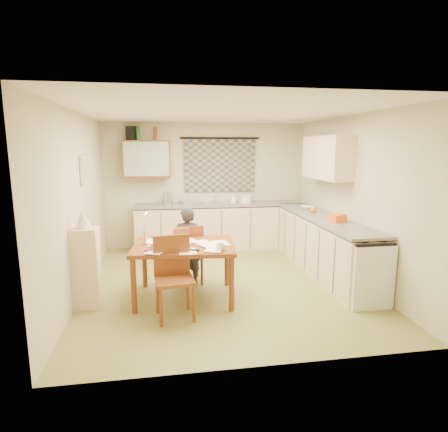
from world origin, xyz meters
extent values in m
cube|color=olive|center=(0.00, 0.00, -0.01)|extent=(4.00, 4.50, 0.02)
cube|color=white|center=(0.00, 0.00, 2.51)|extent=(4.00, 4.50, 0.02)
cube|color=beige|center=(0.00, 2.26, 1.25)|extent=(4.00, 0.02, 2.50)
cube|color=beige|center=(0.00, -2.26, 1.25)|extent=(4.00, 0.02, 2.50)
cube|color=beige|center=(-2.01, 0.00, 1.25)|extent=(0.02, 4.50, 2.50)
cube|color=beige|center=(2.01, 0.00, 1.25)|extent=(0.02, 4.50, 2.50)
cube|color=navy|center=(0.30, 2.22, 1.65)|extent=(1.45, 0.03, 1.05)
cylinder|color=black|center=(0.30, 2.20, 2.20)|extent=(1.60, 0.04, 0.04)
cube|color=brown|center=(-1.15, 2.08, 1.80)|extent=(0.90, 0.34, 0.70)
cube|color=#99B2A5|center=(-1.15, 1.91, 1.80)|extent=(0.84, 0.02, 0.64)
cube|color=beige|center=(1.83, 0.55, 1.85)|extent=(0.34, 1.30, 0.70)
cube|color=beige|center=(-1.97, 0.40, 1.70)|extent=(0.04, 0.50, 0.40)
cube|color=beige|center=(-1.95, 0.40, 1.70)|extent=(0.01, 0.42, 0.32)
cube|color=beige|center=(0.24, 1.95, 0.43)|extent=(3.30, 0.60, 0.86)
cube|color=#64615D|center=(0.24, 1.95, 0.90)|extent=(3.30, 0.62, 0.04)
cube|color=beige|center=(1.70, 0.24, 0.43)|extent=(0.60, 2.95, 0.86)
cube|color=#64615D|center=(1.70, 0.24, 0.90)|extent=(0.62, 2.95, 0.04)
cube|color=white|center=(1.70, -1.02, 0.41)|extent=(0.55, 0.55, 0.83)
cube|color=black|center=(1.70, -1.02, 0.84)|extent=(0.52, 0.52, 0.03)
cube|color=silver|center=(0.22, 1.95, 0.88)|extent=(0.60, 0.51, 0.10)
cylinder|color=silver|center=(0.19, 2.13, 1.06)|extent=(0.03, 0.03, 0.28)
cube|color=silver|center=(-0.36, 1.95, 0.95)|extent=(0.43, 0.40, 0.06)
cylinder|color=silver|center=(-0.77, 1.95, 1.04)|extent=(0.24, 0.24, 0.24)
cylinder|color=white|center=(0.78, 1.95, 1.00)|extent=(0.31, 0.31, 0.16)
imported|color=white|center=(0.54, 2.00, 1.01)|extent=(0.11, 0.11, 0.18)
imported|color=white|center=(1.70, 0.97, 0.95)|extent=(0.28, 0.28, 0.06)
cube|color=orange|center=(1.70, -0.22, 0.98)|extent=(0.26, 0.22, 0.12)
sphere|color=orange|center=(1.65, 0.60, 0.97)|extent=(0.10, 0.10, 0.10)
cube|color=black|center=(-1.41, 2.08, 2.28)|extent=(0.21, 0.24, 0.26)
cylinder|color=#195926|center=(-1.30, 2.08, 2.28)|extent=(0.08, 0.08, 0.26)
cylinder|color=brown|center=(-0.97, 2.08, 2.28)|extent=(0.07, 0.07, 0.26)
cube|color=#662F10|center=(-0.60, -0.50, 0.72)|extent=(1.42, 1.13, 0.05)
cube|color=#662F10|center=(-0.51, 0.10, 0.44)|extent=(0.45, 0.45, 0.04)
cube|color=#662F10|center=(-0.49, -0.08, 0.68)|extent=(0.41, 0.08, 0.45)
cube|color=#662F10|center=(-0.75, -1.09, 0.47)|extent=(0.49, 0.49, 0.04)
cube|color=#662F10|center=(-0.77, -0.89, 0.73)|extent=(0.44, 0.09, 0.48)
imported|color=black|center=(-0.52, 0.05, 0.58)|extent=(0.46, 0.33, 1.16)
cube|color=beige|center=(-1.84, -0.59, 0.52)|extent=(0.32, 0.30, 1.03)
cone|color=beige|center=(-1.84, -0.59, 1.14)|extent=(0.20, 0.20, 0.22)
cube|color=#662F10|center=(-0.62, -0.23, 0.83)|extent=(0.22, 0.11, 0.16)
imported|color=white|center=(-0.17, -0.88, 0.79)|extent=(0.17, 0.17, 0.09)
imported|color=maroon|center=(-1.07, -0.69, 0.76)|extent=(0.32, 0.36, 0.03)
imported|color=orange|center=(-0.99, -0.59, 0.76)|extent=(0.27, 0.31, 0.02)
cube|color=orange|center=(-0.92, -0.78, 0.77)|extent=(0.14, 0.12, 0.04)
cube|color=black|center=(-0.49, -0.84, 0.76)|extent=(0.14, 0.09, 0.02)
cylinder|color=silver|center=(-1.11, -0.43, 0.84)|extent=(0.07, 0.07, 0.18)
cylinder|color=white|center=(-1.11, -0.42, 1.04)|extent=(0.03, 0.03, 0.22)
sphere|color=#FFCC66|center=(-1.08, -0.38, 1.16)|extent=(0.02, 0.02, 0.02)
cube|color=white|center=(-0.84, -0.42, 0.75)|extent=(0.32, 0.36, 0.00)
cube|color=white|center=(-0.58, -0.86, 0.75)|extent=(0.21, 0.30, 0.00)
cube|color=white|center=(-0.12, -0.53, 0.75)|extent=(0.24, 0.32, 0.00)
cube|color=white|center=(-1.02, -0.30, 0.76)|extent=(0.24, 0.32, 0.00)
cube|color=white|center=(-0.54, -0.33, 0.76)|extent=(0.32, 0.36, 0.00)
cube|color=white|center=(-0.35, -0.49, 0.76)|extent=(0.30, 0.35, 0.00)
cube|color=white|center=(-0.95, -0.65, 0.76)|extent=(0.24, 0.32, 0.00)
cube|color=white|center=(-0.24, -0.85, 0.76)|extent=(0.30, 0.35, 0.00)
cube|color=white|center=(-0.26, -0.69, 0.76)|extent=(0.31, 0.36, 0.00)
cube|color=white|center=(-0.83, -0.62, 0.77)|extent=(0.23, 0.31, 0.00)
cube|color=white|center=(-0.82, -0.35, 0.77)|extent=(0.25, 0.32, 0.00)
cube|color=white|center=(-0.95, -0.85, 0.77)|extent=(0.32, 0.36, 0.00)
cube|color=white|center=(-0.70, -0.36, 0.77)|extent=(0.32, 0.36, 0.00)
camera|label=1|loc=(-0.85, -5.34, 2.01)|focal=30.00mm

